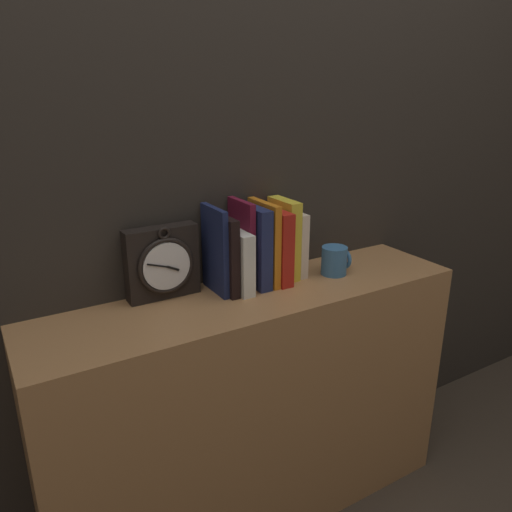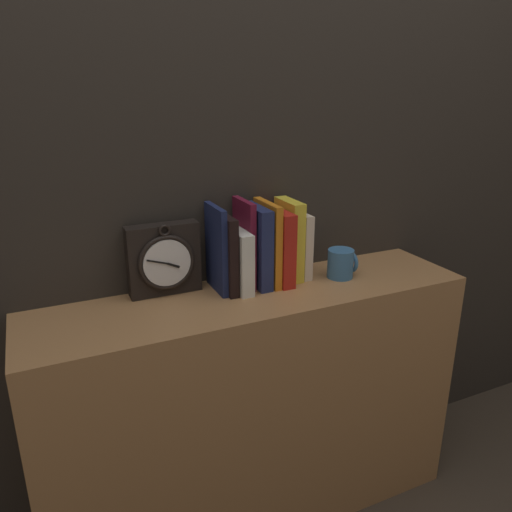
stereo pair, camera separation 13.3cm
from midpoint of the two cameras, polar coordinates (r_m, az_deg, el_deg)
name	(u,v)px [view 2 (the right image)]	position (r m, az deg, el deg)	size (l,w,h in m)	color
ground_plane	(256,507)	(1.81, 2.36, -26.84)	(12.00, 12.00, 0.00)	#3D3328
wall_back	(228,83)	(1.41, -0.33, 19.20)	(6.00, 0.05, 2.60)	#2D2823
bookshelf	(256,410)	(1.56, 2.55, -17.21)	(1.24, 0.30, 0.75)	#A87547
clock	(164,260)	(1.35, -7.70, -0.46)	(0.20, 0.06, 0.20)	black
book_slot0_navy	(216,249)	(1.35, -1.78, 0.75)	(0.02, 0.13, 0.24)	#1B244F
book_slot1_black	(225,253)	(1.36, -0.84, 0.30)	(0.03, 0.15, 0.22)	black
book_slot2_white	(237,259)	(1.38, 0.58, -0.41)	(0.04, 0.16, 0.17)	silver
book_slot3_maroon	(245,243)	(1.39, 1.49, 1.42)	(0.02, 0.13, 0.25)	maroon
book_slot4_navy	(256,246)	(1.40, 2.77, 1.08)	(0.04, 0.15, 0.23)	navy
book_slot5_orange	(267,243)	(1.41, 4.01, 1.43)	(0.02, 0.15, 0.24)	orange
book_slot6_red	(278,246)	(1.43, 5.17, 1.09)	(0.04, 0.15, 0.21)	red
book_slot7_yellow	(289,240)	(1.46, 6.41, 1.85)	(0.04, 0.13, 0.23)	yellow
book_slot8_cream	(299,244)	(1.48, 7.54, 1.30)	(0.03, 0.12, 0.19)	beige
mug	(341,263)	(1.50, 12.24, -0.88)	(0.08, 0.08, 0.09)	teal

